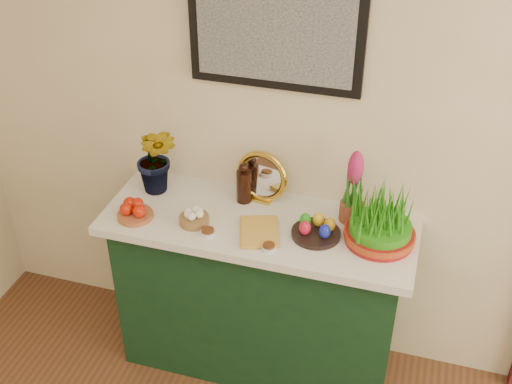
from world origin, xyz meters
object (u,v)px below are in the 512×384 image
at_px(sideboard, 259,297).
at_px(mirror, 262,177).
at_px(wheatgrass_sabzeh, 381,221).
at_px(book, 240,231).
at_px(hyacinth_green, 156,148).

height_order(sideboard, mirror, mirror).
distance_m(sideboard, mirror, 0.61).
bearing_deg(wheatgrass_sabzeh, mirror, 164.10).
xyz_separation_m(sideboard, wheatgrass_sabzeh, (0.53, -0.00, 0.57)).
distance_m(book, wheatgrass_sabzeh, 0.60).
relative_size(sideboard, hyacinth_green, 2.77).
bearing_deg(hyacinth_green, wheatgrass_sabzeh, -0.97).
bearing_deg(wheatgrass_sabzeh, hyacinth_green, 175.21).
xyz_separation_m(book, wheatgrass_sabzeh, (0.58, 0.12, 0.09)).
relative_size(mirror, wheatgrass_sabzeh, 0.85).
relative_size(book, wheatgrass_sabzeh, 0.72).
relative_size(sideboard, wheatgrass_sabzeh, 4.31).
xyz_separation_m(hyacinth_green, wheatgrass_sabzeh, (1.05, -0.09, -0.13)).
bearing_deg(wheatgrass_sabzeh, sideboard, 179.81).
bearing_deg(mirror, hyacinth_green, -171.44).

